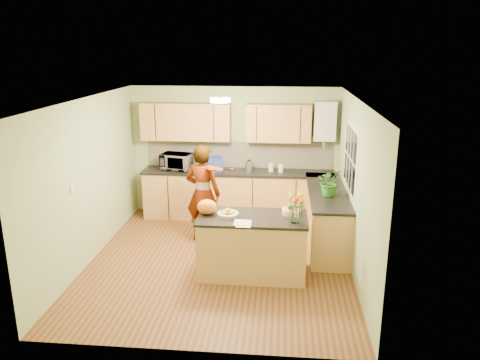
{
  "coord_description": "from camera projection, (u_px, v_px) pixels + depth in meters",
  "views": [
    {
      "loc": [
        0.93,
        -6.61,
        3.24
      ],
      "look_at": [
        0.27,
        0.5,
        1.18
      ],
      "focal_mm": 35.0,
      "sensor_mm": 36.0,
      "label": 1
    }
  ],
  "objects": [
    {
      "name": "floor",
      "position": [
        220.0,
        261.0,
        7.3
      ],
      "size": [
        4.5,
        4.5,
        0.0
      ],
      "primitive_type": "plane",
      "color": "#592E19",
      "rests_on": "ground"
    },
    {
      "name": "flower_vase",
      "position": [
        296.0,
        200.0,
        6.34
      ],
      "size": [
        0.27,
        0.27,
        0.49
      ],
      "rotation": [
        0.0,
        0.0,
        0.21
      ],
      "color": "silver",
      "rests_on": "peninsula_island"
    },
    {
      "name": "upper_cabinets",
      "position": [
        224.0,
        122.0,
        8.8
      ],
      "size": [
        3.2,
        0.34,
        0.7
      ],
      "color": "#B58448",
      "rests_on": "wall_back"
    },
    {
      "name": "back_counter",
      "position": [
        238.0,
        194.0,
        9.03
      ],
      "size": [
        3.64,
        0.62,
        0.94
      ],
      "color": "#B58448",
      "rests_on": "floor"
    },
    {
      "name": "violinist",
      "position": [
        203.0,
        194.0,
        7.86
      ],
      "size": [
        0.69,
        0.54,
        1.68
      ],
      "primitive_type": "imported",
      "rotation": [
        0.0,
        0.0,
        2.9
      ],
      "color": "#E0A789",
      "rests_on": "floor"
    },
    {
      "name": "kettle",
      "position": [
        249.0,
        166.0,
        8.83
      ],
      "size": [
        0.14,
        0.14,
        0.27
      ],
      "rotation": [
        0.0,
        0.0,
        0.03
      ],
      "color": "#ADADB1",
      "rests_on": "back_counter"
    },
    {
      "name": "wall_right",
      "position": [
        355.0,
        188.0,
        6.78
      ],
      "size": [
        0.02,
        4.5,
        2.5
      ],
      "primitive_type": "cube",
      "color": "#94AE7C",
      "rests_on": "floor"
    },
    {
      "name": "wall_back",
      "position": [
        234.0,
        151.0,
        9.11
      ],
      "size": [
        4.0,
        0.02,
        2.5
      ],
      "primitive_type": "cube",
      "color": "#94AE7C",
      "rests_on": "floor"
    },
    {
      "name": "fruit_dish",
      "position": [
        228.0,
        213.0,
        6.67
      ],
      "size": [
        0.3,
        0.3,
        0.11
      ],
      "color": "beige",
      "rests_on": "peninsula_island"
    },
    {
      "name": "ceiling_lamp",
      "position": [
        220.0,
        100.0,
        6.91
      ],
      "size": [
        0.3,
        0.3,
        0.07
      ],
      "color": "#FFEABF",
      "rests_on": "ceiling"
    },
    {
      "name": "wall_left",
      "position": [
        89.0,
        181.0,
        7.13
      ],
      "size": [
        0.02,
        4.5,
        2.5
      ],
      "primitive_type": "cube",
      "color": "#94AE7C",
      "rests_on": "floor"
    },
    {
      "name": "orange_bowl",
      "position": [
        291.0,
        210.0,
        6.73
      ],
      "size": [
        0.27,
        0.27,
        0.15
      ],
      "color": "beige",
      "rests_on": "peninsula_island"
    },
    {
      "name": "splashback",
      "position": [
        239.0,
        154.0,
        9.1
      ],
      "size": [
        3.6,
        0.02,
        0.52
      ],
      "primitive_type": "cube",
      "color": "beige",
      "rests_on": "back_counter"
    },
    {
      "name": "jar_white",
      "position": [
        281.0,
        168.0,
        8.78
      ],
      "size": [
        0.12,
        0.12,
        0.15
      ],
      "primitive_type": "cylinder",
      "rotation": [
        0.0,
        0.0,
        0.21
      ],
      "color": "silver",
      "rests_on": "back_counter"
    },
    {
      "name": "window_right",
      "position": [
        350.0,
        158.0,
        7.27
      ],
      "size": [
        0.01,
        1.3,
        1.05
      ],
      "color": "silver",
      "rests_on": "wall_right"
    },
    {
      "name": "papers",
      "position": [
        244.0,
        224.0,
        6.37
      ],
      "size": [
        0.21,
        0.28,
        0.01
      ],
      "primitive_type": "cube",
      "color": "white",
      "rests_on": "peninsula_island"
    },
    {
      "name": "blue_box",
      "position": [
        213.0,
        164.0,
        8.88
      ],
      "size": [
        0.38,
        0.31,
        0.26
      ],
      "primitive_type": "cube",
      "rotation": [
        0.0,
        0.0,
        0.24
      ],
      "color": "#213297",
      "rests_on": "back_counter"
    },
    {
      "name": "boiler",
      "position": [
        325.0,
        121.0,
        8.63
      ],
      "size": [
        0.4,
        0.3,
        0.86
      ],
      "color": "silver",
      "rests_on": "wall_back"
    },
    {
      "name": "jar_cream",
      "position": [
        271.0,
        167.0,
        8.84
      ],
      "size": [
        0.12,
        0.12,
        0.16
      ],
      "primitive_type": "cylinder",
      "rotation": [
        0.0,
        0.0,
        0.2
      ],
      "color": "beige",
      "rests_on": "back_counter"
    },
    {
      "name": "right_counter",
      "position": [
        326.0,
        217.0,
        7.83
      ],
      "size": [
        0.62,
        2.24,
        0.94
      ],
      "color": "#B58448",
      "rests_on": "floor"
    },
    {
      "name": "microwave",
      "position": [
        176.0,
        161.0,
        8.98
      ],
      "size": [
        0.62,
        0.48,
        0.31
      ],
      "primitive_type": "imported",
      "rotation": [
        0.0,
        0.0,
        -0.21
      ],
      "color": "silver",
      "rests_on": "back_counter"
    },
    {
      "name": "wall_front",
      "position": [
        189.0,
        246.0,
        4.8
      ],
      "size": [
        4.0,
        0.02,
        2.5
      ],
      "primitive_type": "cube",
      "color": "#94AE7C",
      "rests_on": "floor"
    },
    {
      "name": "potted_plant",
      "position": [
        330.0,
        182.0,
        7.37
      ],
      "size": [
        0.41,
        0.36,
        0.45
      ],
      "primitive_type": "imported",
      "rotation": [
        0.0,
        0.0,
        0.02
      ],
      "color": "#2E6B23",
      "rests_on": "right_counter"
    },
    {
      "name": "ceiling",
      "position": [
        217.0,
        100.0,
        6.61
      ],
      "size": [
        4.0,
        4.5,
        0.02
      ],
      "primitive_type": "cube",
      "color": "silver",
      "rests_on": "wall_back"
    },
    {
      "name": "light_switch",
      "position": [
        72.0,
        189.0,
        6.54
      ],
      "size": [
        0.02,
        0.09,
        0.09
      ],
      "primitive_type": "cube",
      "color": "silver",
      "rests_on": "wall_left"
    },
    {
      "name": "violin",
      "position": [
        212.0,
        168.0,
        7.49
      ],
      "size": [
        0.62,
        0.54,
        0.15
      ],
      "primitive_type": null,
      "rotation": [
        0.17,
        0.0,
        -0.61
      ],
      "color": "#4C0B04",
      "rests_on": "violinist"
    },
    {
      "name": "peninsula_island",
      "position": [
        252.0,
        245.0,
        6.78
      ],
      "size": [
        1.56,
        0.8,
        0.9
      ],
      "color": "#B58448",
      "rests_on": "floor"
    },
    {
      "name": "orange_bag",
      "position": [
        207.0,
        207.0,
        6.73
      ],
      "size": [
        0.3,
        0.26,
        0.21
      ],
      "primitive_type": "ellipsoid",
      "rotation": [
        0.0,
        0.0,
        0.09
      ],
      "color": "orange",
      "rests_on": "peninsula_island"
    }
  ]
}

